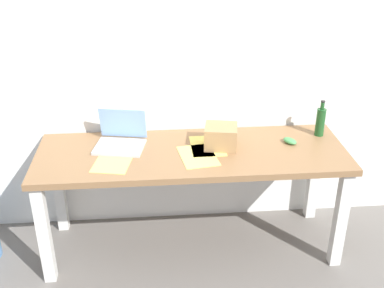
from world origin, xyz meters
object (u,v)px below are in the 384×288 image
at_px(laptop_left, 121,139).
at_px(computer_mouse, 290,141).
at_px(desk, 192,165).
at_px(beer_bottle, 320,121).
at_px(cardboard_box, 221,137).

height_order(laptop_left, computer_mouse, laptop_left).
height_order(desk, laptop_left, laptop_left).
height_order(beer_bottle, cardboard_box, beer_bottle).
relative_size(desk, computer_mouse, 19.37).
xyz_separation_m(desk, laptop_left, (-0.44, 0.12, 0.14)).
xyz_separation_m(laptop_left, computer_mouse, (1.08, -0.06, -0.03)).
bearing_deg(computer_mouse, beer_bottle, -6.64).
bearing_deg(laptop_left, computer_mouse, -3.15).
distance_m(beer_bottle, cardboard_box, 0.69).
height_order(laptop_left, cardboard_box, laptop_left).
distance_m(computer_mouse, cardboard_box, 0.45).
relative_size(beer_bottle, cardboard_box, 1.22).
bearing_deg(cardboard_box, laptop_left, 173.62).
bearing_deg(computer_mouse, desk, 153.70).
height_order(beer_bottle, computer_mouse, beer_bottle).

